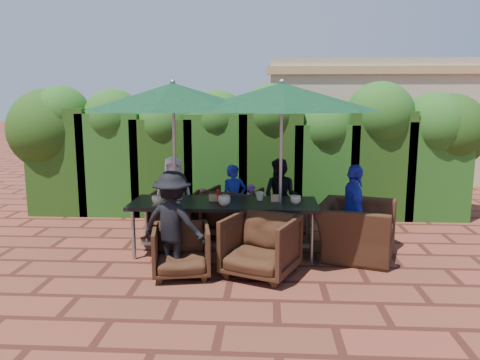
# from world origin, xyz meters

# --- Properties ---
(ground) EXTENTS (80.00, 80.00, 0.00)m
(ground) POSITION_xyz_m (0.00, 0.00, 0.00)
(ground) COLOR brown
(ground) RESTS_ON ground
(dining_table) EXTENTS (2.64, 0.90, 0.75)m
(dining_table) POSITION_xyz_m (-0.17, -0.06, 0.68)
(dining_table) COLOR black
(dining_table) RESTS_ON ground
(umbrella_left) EXTENTS (2.55, 2.55, 2.46)m
(umbrella_left) POSITION_xyz_m (-0.88, -0.00, 2.21)
(umbrella_left) COLOR gray
(umbrella_left) RESTS_ON ground
(umbrella_right) EXTENTS (2.67, 2.67, 2.46)m
(umbrella_right) POSITION_xyz_m (0.63, -0.01, 2.21)
(umbrella_right) COLOR gray
(umbrella_right) RESTS_ON ground
(chair_far_left) EXTENTS (0.78, 0.74, 0.76)m
(chair_far_left) POSITION_xyz_m (-1.09, 0.93, 0.38)
(chair_far_left) COLOR black
(chair_far_left) RESTS_ON ground
(chair_far_mid) EXTENTS (1.01, 0.97, 0.85)m
(chair_far_mid) POSITION_xyz_m (-0.11, 0.81, 0.43)
(chair_far_mid) COLOR black
(chair_far_mid) RESTS_ON ground
(chair_far_right) EXTENTS (0.86, 0.83, 0.69)m
(chair_far_right) POSITION_xyz_m (0.73, 0.87, 0.35)
(chair_far_right) COLOR black
(chair_far_right) RESTS_ON ground
(chair_near_left) EXTENTS (0.80, 0.76, 0.71)m
(chair_near_left) POSITION_xyz_m (-0.62, -0.97, 0.36)
(chair_near_left) COLOR black
(chair_near_left) RESTS_ON ground
(chair_near_right) EXTENTS (1.05, 1.03, 0.84)m
(chair_near_right) POSITION_xyz_m (0.37, -0.91, 0.42)
(chair_near_right) COLOR black
(chair_near_right) RESTS_ON ground
(chair_end_right) EXTENTS (1.07, 1.33, 1.01)m
(chair_end_right) POSITION_xyz_m (1.69, -0.07, 0.50)
(chair_end_right) COLOR black
(chair_end_right) RESTS_ON ground
(adult_far_left) EXTENTS (0.70, 0.52, 1.27)m
(adult_far_left) POSITION_xyz_m (-1.10, 0.97, 0.63)
(adult_far_left) COLOR white
(adult_far_left) RESTS_ON ground
(adult_far_mid) EXTENTS (0.51, 0.47, 1.15)m
(adult_far_mid) POSITION_xyz_m (-0.09, 0.88, 0.57)
(adult_far_mid) COLOR #212DB5
(adult_far_mid) RESTS_ON ground
(adult_far_right) EXTENTS (0.69, 0.58, 1.24)m
(adult_far_right) POSITION_xyz_m (0.66, 0.95, 0.62)
(adult_far_right) COLOR black
(adult_far_right) RESTS_ON ground
(adult_near_left) EXTENTS (0.93, 0.63, 1.32)m
(adult_near_left) POSITION_xyz_m (-0.72, -0.95, 0.66)
(adult_near_left) COLOR black
(adult_near_left) RESTS_ON ground
(adult_end_right) EXTENTS (0.42, 0.78, 1.31)m
(adult_end_right) POSITION_xyz_m (1.64, -0.11, 0.65)
(adult_end_right) COLOR #212DB5
(adult_end_right) RESTS_ON ground
(child_left) EXTENTS (0.28, 0.23, 0.73)m
(child_left) POSITION_xyz_m (-0.61, 1.00, 0.37)
(child_left) COLOR #ED537D
(child_left) RESTS_ON ground
(child_right) EXTENTS (0.36, 0.32, 0.83)m
(child_right) POSITION_xyz_m (0.19, 0.91, 0.41)
(child_right) COLOR #9B52B2
(child_right) RESTS_ON ground
(pedestrian_a) EXTENTS (1.65, 1.38, 1.72)m
(pedestrian_a) POSITION_xyz_m (1.59, 4.32, 0.86)
(pedestrian_a) COLOR #238343
(pedestrian_a) RESTS_ON ground
(pedestrian_b) EXTENTS (0.80, 0.55, 1.56)m
(pedestrian_b) POSITION_xyz_m (2.20, 4.31, 0.78)
(pedestrian_b) COLOR #ED537D
(pedestrian_b) RESTS_ON ground
(pedestrian_c) EXTENTS (1.23, 0.75, 1.79)m
(pedestrian_c) POSITION_xyz_m (3.09, 4.34, 0.89)
(pedestrian_c) COLOR #94939B
(pedestrian_c) RESTS_ON ground
(cup_a) EXTENTS (0.16, 0.16, 0.13)m
(cup_a) POSITION_xyz_m (-1.08, -0.26, 0.81)
(cup_a) COLOR beige
(cup_a) RESTS_ON dining_table
(cup_b) EXTENTS (0.12, 0.12, 0.12)m
(cup_b) POSITION_xyz_m (-0.83, 0.05, 0.81)
(cup_b) COLOR beige
(cup_b) RESTS_ON dining_table
(cup_c) EXTENTS (0.18, 0.18, 0.14)m
(cup_c) POSITION_xyz_m (-0.15, -0.27, 0.82)
(cup_c) COLOR beige
(cup_c) RESTS_ON dining_table
(cup_d) EXTENTS (0.13, 0.13, 0.12)m
(cup_d) POSITION_xyz_m (0.34, 0.08, 0.81)
(cup_d) COLOR beige
(cup_d) RESTS_ON dining_table
(cup_e) EXTENTS (0.15, 0.15, 0.12)m
(cup_e) POSITION_xyz_m (0.84, -0.13, 0.81)
(cup_e) COLOR beige
(cup_e) RESTS_ON dining_table
(ketchup_bottle) EXTENTS (0.04, 0.04, 0.17)m
(ketchup_bottle) POSITION_xyz_m (-0.24, -0.06, 0.83)
(ketchup_bottle) COLOR #B20C0A
(ketchup_bottle) RESTS_ON dining_table
(sauce_bottle) EXTENTS (0.04, 0.04, 0.17)m
(sauce_bottle) POSITION_xyz_m (-0.27, -0.01, 0.83)
(sauce_bottle) COLOR #4C230C
(sauce_bottle) RESTS_ON dining_table
(serving_tray) EXTENTS (0.35, 0.25, 0.02)m
(serving_tray) POSITION_xyz_m (-0.95, -0.28, 0.76)
(serving_tray) COLOR olive
(serving_tray) RESTS_ON dining_table
(number_block_left) EXTENTS (0.12, 0.06, 0.10)m
(number_block_left) POSITION_xyz_m (-0.33, -0.02, 0.80)
(number_block_left) COLOR #DEB971
(number_block_left) RESTS_ON dining_table
(number_block_right) EXTENTS (0.12, 0.06, 0.10)m
(number_block_right) POSITION_xyz_m (0.55, 0.01, 0.80)
(number_block_right) COLOR #DEB971
(number_block_right) RESTS_ON dining_table
(hedge_wall) EXTENTS (9.10, 1.60, 2.52)m
(hedge_wall) POSITION_xyz_m (-0.04, 2.32, 1.37)
(hedge_wall) COLOR #1C390F
(hedge_wall) RESTS_ON ground
(building) EXTENTS (6.20, 3.08, 3.20)m
(building) POSITION_xyz_m (3.50, 6.99, 1.61)
(building) COLOR #BAAF8A
(building) RESTS_ON ground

